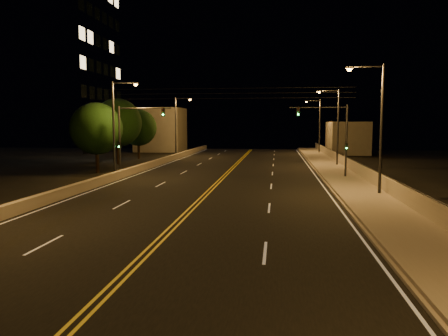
# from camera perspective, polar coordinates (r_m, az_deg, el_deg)

# --- Properties ---
(road) EXTENTS (18.00, 120.00, 0.02)m
(road) POSITION_cam_1_polar(r_m,az_deg,el_deg) (26.86, -3.74, -4.81)
(road) COLOR black
(road) RESTS_ON ground
(sidewalk) EXTENTS (3.60, 120.00, 0.30)m
(sidewalk) POSITION_cam_1_polar(r_m,az_deg,el_deg) (27.03, 19.46, -4.76)
(sidewalk) COLOR gray
(sidewalk) RESTS_ON ground
(curb) EXTENTS (0.14, 120.00, 0.15)m
(curb) POSITION_cam_1_polar(r_m,az_deg,el_deg) (26.70, 15.52, -4.93)
(curb) COLOR gray
(curb) RESTS_ON ground
(parapet_wall) EXTENTS (0.30, 120.00, 1.00)m
(parapet_wall) POSITION_cam_1_polar(r_m,az_deg,el_deg) (27.33, 22.89, -3.39)
(parapet_wall) COLOR #AC9F8F
(parapet_wall) RESTS_ON sidewalk
(jersey_barrier) EXTENTS (0.45, 120.00, 0.72)m
(jersey_barrier) POSITION_cam_1_polar(r_m,az_deg,el_deg) (29.88, -21.39, -3.44)
(jersey_barrier) COLOR #AC9F8F
(jersey_barrier) RESTS_ON ground
(distant_building_right) EXTENTS (6.00, 10.00, 5.27)m
(distant_building_right) POSITION_cam_1_polar(r_m,az_deg,el_deg) (75.53, 15.78, 3.82)
(distant_building_right) COLOR gray
(distant_building_right) RESTS_ON ground
(distant_building_left) EXTENTS (8.00, 8.00, 7.77)m
(distant_building_left) POSITION_cam_1_polar(r_m,az_deg,el_deg) (80.07, -8.25, 4.97)
(distant_building_left) COLOR gray
(distant_building_left) RESTS_ON ground
(parapet_rail) EXTENTS (0.06, 120.00, 0.06)m
(parapet_rail) POSITION_cam_1_polar(r_m,az_deg,el_deg) (27.26, 22.94, -2.29)
(parapet_rail) COLOR black
(parapet_rail) RESTS_ON parapet_wall
(lane_markings) EXTENTS (17.32, 116.00, 0.00)m
(lane_markings) POSITION_cam_1_polar(r_m,az_deg,el_deg) (26.79, -3.77, -4.81)
(lane_markings) COLOR silver
(lane_markings) RESTS_ON road
(streetlight_1) EXTENTS (2.55, 0.28, 8.85)m
(streetlight_1) POSITION_cam_1_polar(r_m,az_deg,el_deg) (30.83, 19.40, 5.81)
(streetlight_1) COLOR #2D2D33
(streetlight_1) RESTS_ON ground
(streetlight_2) EXTENTS (2.55, 0.28, 8.85)m
(streetlight_2) POSITION_cam_1_polar(r_m,az_deg,el_deg) (51.47, 14.37, 5.81)
(streetlight_2) COLOR #2D2D33
(streetlight_2) RESTS_ON ground
(streetlight_3) EXTENTS (2.55, 0.28, 8.85)m
(streetlight_3) POSITION_cam_1_polar(r_m,az_deg,el_deg) (73.00, 12.17, 5.80)
(streetlight_3) COLOR #2D2D33
(streetlight_3) RESTS_ON ground
(streetlight_5) EXTENTS (2.55, 0.28, 8.85)m
(streetlight_5) POSITION_cam_1_polar(r_m,az_deg,el_deg) (41.90, -13.87, 5.87)
(streetlight_5) COLOR #2D2D33
(streetlight_5) RESTS_ON ground
(streetlight_6) EXTENTS (2.55, 0.28, 8.85)m
(streetlight_6) POSITION_cam_1_polar(r_m,az_deg,el_deg) (65.96, -6.10, 5.91)
(streetlight_6) COLOR #2D2D33
(streetlight_6) RESTS_ON ground
(traffic_signal_right) EXTENTS (5.11, 0.31, 6.59)m
(traffic_signal_right) POSITION_cam_1_polar(r_m,az_deg,el_deg) (39.91, 14.36, 4.42)
(traffic_signal_right) COLOR #2D2D33
(traffic_signal_right) RESTS_ON ground
(traffic_signal_left) EXTENTS (5.11, 0.31, 6.59)m
(traffic_signal_left) POSITION_cam_1_polar(r_m,az_deg,el_deg) (41.90, -12.29, 4.53)
(traffic_signal_left) COLOR #2D2D33
(traffic_signal_left) RESTS_ON ground
(overhead_wires) EXTENTS (22.00, 0.03, 0.83)m
(overhead_wires) POSITION_cam_1_polar(r_m,az_deg,el_deg) (35.87, -0.97, 9.71)
(overhead_wires) COLOR black
(building_tower) EXTENTS (24.00, 15.00, 29.59)m
(building_tower) POSITION_cam_1_polar(r_m,az_deg,el_deg) (68.89, -25.17, 12.99)
(building_tower) COLOR gray
(building_tower) RESTS_ON ground
(tree_0) EXTENTS (5.23, 5.23, 7.09)m
(tree_0) POSITION_cam_1_polar(r_m,az_deg,el_deg) (45.80, -16.33, 4.95)
(tree_0) COLOR black
(tree_0) RESTS_ON ground
(tree_1) EXTENTS (5.94, 5.94, 8.05)m
(tree_1) POSITION_cam_1_polar(r_m,az_deg,el_deg) (55.39, -13.76, 5.75)
(tree_1) COLOR black
(tree_1) RESTS_ON ground
(tree_2) EXTENTS (5.17, 5.17, 7.01)m
(tree_2) POSITION_cam_1_polar(r_m,az_deg,el_deg) (63.12, -11.14, 5.20)
(tree_2) COLOR black
(tree_2) RESTS_ON ground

